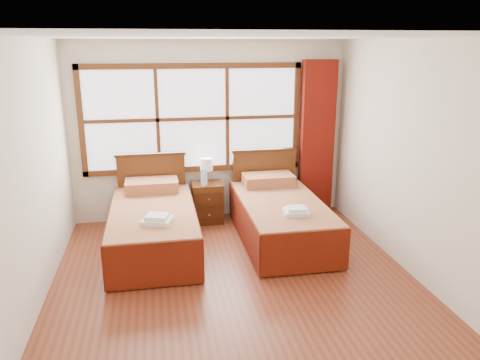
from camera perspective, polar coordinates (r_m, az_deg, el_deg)
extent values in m
plane|color=brown|center=(5.22, -0.34, -12.82)|extent=(4.50, 4.50, 0.00)
plane|color=white|center=(4.56, -0.39, 17.08)|extent=(4.50, 4.50, 0.00)
plane|color=silver|center=(6.89, -3.68, 5.92)|extent=(4.00, 0.00, 4.00)
plane|color=silver|center=(4.80, -24.55, -0.14)|extent=(0.00, 4.50, 4.50)
plane|color=silver|center=(5.43, 20.90, 2.04)|extent=(0.00, 4.50, 4.50)
cube|color=white|center=(6.81, -5.79, 7.45)|extent=(3.00, 0.02, 1.40)
cube|color=#512A11|center=(6.94, -5.60, 1.38)|extent=(3.16, 0.06, 0.08)
cube|color=#512A11|center=(6.71, -5.95, 13.67)|extent=(3.16, 0.06, 0.08)
cube|color=#512A11|center=(6.84, -18.82, 6.70)|extent=(0.08, 0.06, 1.56)
cube|color=#512A11|center=(7.08, 6.85, 7.76)|extent=(0.08, 0.06, 1.56)
cube|color=#512A11|center=(6.77, -10.03, 7.23)|extent=(0.05, 0.05, 1.40)
cube|color=#512A11|center=(6.85, -1.56, 7.57)|extent=(0.05, 0.05, 1.40)
cube|color=#512A11|center=(6.79, -5.77, 7.42)|extent=(3.00, 0.05, 0.05)
cube|color=maroon|center=(7.15, 9.36, 5.05)|extent=(0.50, 0.16, 2.30)
cube|color=#40200D|center=(6.10, -10.43, -7.01)|extent=(0.93, 1.85, 0.30)
cube|color=maroon|center=(6.00, -10.57, -4.59)|extent=(1.04, 2.05, 0.25)
cube|color=#66190A|center=(6.08, -15.40, -6.14)|extent=(0.03, 2.05, 0.51)
cube|color=#66190A|center=(6.07, -5.58, -5.65)|extent=(0.03, 2.05, 0.51)
cube|color=#66190A|center=(5.12, -10.41, -10.19)|extent=(1.04, 0.03, 0.51)
cube|color=maroon|center=(6.64, -10.70, -0.66)|extent=(0.72, 0.42, 0.16)
cube|color=#512A11|center=(6.93, -10.65, -1.06)|extent=(0.97, 0.06, 1.01)
cube|color=#40200D|center=(6.80, -10.88, 3.07)|extent=(1.01, 0.08, 0.04)
cube|color=#40200D|center=(6.31, 5.01, -6.01)|extent=(0.92, 1.84, 0.30)
cube|color=maroon|center=(6.21, 5.07, -3.66)|extent=(1.03, 2.04, 0.25)
cube|color=#66190A|center=(6.15, 0.39, -5.29)|extent=(0.03, 2.04, 0.51)
cube|color=#66190A|center=(6.41, 9.49, -4.60)|extent=(0.03, 2.04, 0.51)
cube|color=#66190A|center=(5.37, 7.94, -8.79)|extent=(1.03, 0.03, 0.51)
cube|color=maroon|center=(6.83, 3.47, 0.04)|extent=(0.72, 0.42, 0.16)
cube|color=#512A11|center=(7.11, 2.93, -0.37)|extent=(0.96, 0.06, 1.00)
cube|color=#40200D|center=(6.98, 2.99, 3.64)|extent=(1.00, 0.08, 0.04)
cube|color=#512A11|center=(6.90, -4.00, -2.72)|extent=(0.44, 0.39, 0.59)
cube|color=#40200D|center=(6.74, -3.78, -4.23)|extent=(0.39, 0.02, 0.18)
cube|color=#40200D|center=(6.67, -3.81, -2.34)|extent=(0.39, 0.02, 0.18)
sphere|color=#B28A3C|center=(6.73, -3.76, -4.29)|extent=(0.03, 0.03, 0.03)
sphere|color=#B28A3C|center=(6.65, -3.79, -2.39)|extent=(0.03, 0.03, 0.03)
cube|color=white|center=(5.49, -10.05, -4.89)|extent=(0.39, 0.37, 0.05)
cube|color=white|center=(5.47, -10.08, -4.41)|extent=(0.30, 0.28, 0.05)
cube|color=white|center=(5.72, 6.86, -3.91)|extent=(0.33, 0.29, 0.05)
cube|color=white|center=(5.70, 6.88, -3.50)|extent=(0.24, 0.22, 0.04)
cylinder|color=gold|center=(6.89, -4.07, -0.09)|extent=(0.11, 0.11, 0.02)
cylinder|color=gold|center=(6.87, -4.09, 0.59)|extent=(0.02, 0.02, 0.15)
cylinder|color=silver|center=(6.83, -4.11, 1.93)|extent=(0.18, 0.18, 0.18)
cylinder|color=#C3E9FB|center=(6.67, -4.55, 0.15)|extent=(0.06, 0.06, 0.20)
cylinder|color=blue|center=(6.64, -4.57, 1.09)|extent=(0.03, 0.03, 0.03)
cylinder|color=#C3E9FB|center=(6.72, -4.26, 0.26)|extent=(0.06, 0.06, 0.20)
cylinder|color=blue|center=(6.69, -4.28, 1.18)|extent=(0.03, 0.03, 0.03)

